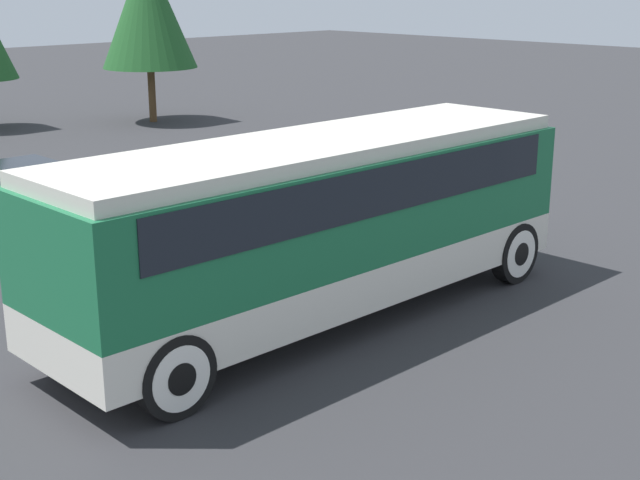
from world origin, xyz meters
TOP-DOWN VIEW (x-y plane):
  - ground_plane at (0.00, 0.00)m, footprint 120.00×120.00m
  - tour_bus at (0.10, -0.00)m, footprint 9.48×2.62m
  - parked_car_near at (4.08, 5.77)m, footprint 4.63×1.84m
  - parked_car_mid at (-0.87, 9.03)m, footprint 4.34×1.78m
  - tree_right at (9.97, 19.51)m, footprint 3.58×3.58m

SIDE VIEW (x-z plane):
  - ground_plane at x=0.00m, z-range 0.00..0.00m
  - parked_car_mid at x=-0.87m, z-range -0.01..1.36m
  - parked_car_near at x=4.08m, z-range 0.00..1.41m
  - tour_bus at x=0.10m, z-range 0.31..3.29m
  - tree_right at x=9.97m, z-range 1.03..7.52m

